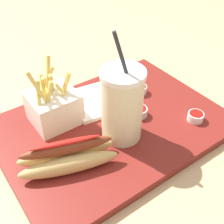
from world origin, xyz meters
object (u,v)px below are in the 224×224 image
Objects in this scene: fries_basket at (54,107)px; ketchup_cup_2 at (139,89)px; ketchup_cup_3 at (196,116)px; hot_dog_1 at (68,156)px; soda_cup at (122,105)px; napkin_stack at (95,101)px; ketchup_cup_1 at (139,111)px.

fries_basket is 0.22m from ketchup_cup_2.
hot_dog_1 is at bearing -9.77° from ketchup_cup_3.
soda_cup is at bearing 127.19° from fries_basket.
ketchup_cup_3 is 0.23m from napkin_stack.
ketchup_cup_3 is 0.28× the size of napkin_stack.
ketchup_cup_1 and ketchup_cup_3 have the same top height.
ketchup_cup_2 is 0.12m from napkin_stack.
ketchup_cup_3 is (-0.03, 0.15, -0.00)m from ketchup_cup_2.
hot_dog_1 is 5.16× the size of ketchup_cup_1.
soda_cup is at bearing -20.19° from ketchup_cup_3.
hot_dog_1 is at bearing 10.03° from ketchup_cup_1.
ketchup_cup_1 is 0.12m from ketchup_cup_3.
soda_cup reaches higher than ketchup_cup_2.
soda_cup is at bearing 20.86° from ketchup_cup_1.
ketchup_cup_1 is at bearing -159.14° from soda_cup.
soda_cup is 0.15m from fries_basket.
napkin_stack is at bearing -60.37° from ketchup_cup_1.
hot_dog_1 reaches higher than ketchup_cup_3.
ketchup_cup_1 is 0.09m from ketchup_cup_2.
fries_basket reaches higher than hot_dog_1.
fries_basket is 4.02× the size of ketchup_cup_2.
fries_basket is 4.20× the size of ketchup_cup_3.
fries_basket reaches higher than napkin_stack.
fries_basket reaches higher than ketchup_cup_1.
soda_cup reaches higher than fries_basket.
ketchup_cup_3 reaches higher than napkin_stack.
fries_basket is 0.31m from ketchup_cup_3.
ketchup_cup_1 is (-0.20, -0.04, -0.01)m from hot_dog_1.
hot_dog_1 is 5.48× the size of ketchup_cup_3.
ketchup_cup_3 is at bearing 128.57° from napkin_stack.
hot_dog_1 is at bearing 72.89° from fries_basket.
ketchup_cup_2 is at bearing 165.05° from napkin_stack.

